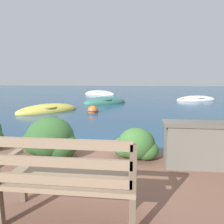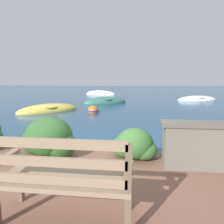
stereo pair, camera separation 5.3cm
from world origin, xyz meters
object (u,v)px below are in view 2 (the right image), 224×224
Objects in this scene: rowboat_mid at (106,103)px; rowboat_outer at (100,94)px; park_bench at (64,177)px; rowboat_nearest at (48,111)px; mooring_buoy at (93,111)px; rowboat_far at (197,100)px.

rowboat_mid is 6.95m from rowboat_outer.
park_bench is 8.53m from rowboat_nearest.
rowboat_far is at bearing 42.35° from mooring_buoy.
mooring_buoy is (1.45, -10.29, 0.02)m from rowboat_outer.
park_bench is 11.35m from rowboat_mid.
rowboat_far is (8.97, 6.15, -0.00)m from rowboat_nearest.
park_bench reaches higher than rowboat_nearest.
rowboat_mid is at bearing 88.47° from mooring_buoy.
rowboat_outer is at bearing 105.24° from park_bench.
rowboat_nearest is at bearing 24.78° from rowboat_mid.
rowboat_far is at bearing 75.33° from park_bench.
rowboat_mid is (2.38, 3.58, 0.01)m from rowboat_nearest.
rowboat_mid is at bearing 102.79° from park_bench.
park_bench is 0.44× the size of rowboat_mid.
rowboat_far reaches higher than mooring_buoy.
park_bench is 0.47× the size of rowboat_nearest.
park_bench reaches higher than rowboat_far.
rowboat_outer is at bearing 98.02° from mooring_buoy.
park_bench reaches higher than mooring_buoy.
park_bench is at bearing -80.06° from mooring_buoy.
rowboat_mid is 0.91× the size of rowboat_far.
rowboat_far is at bearing 170.80° from rowboat_nearest.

